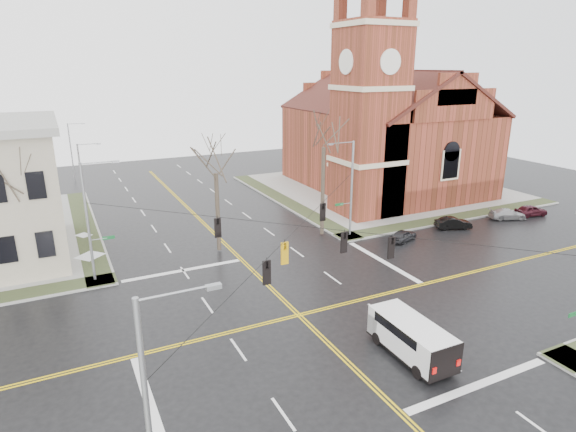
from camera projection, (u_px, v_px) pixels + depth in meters
name	position (u px, v px, depth m)	size (l,w,h in m)	color
ground	(299.00, 315.00, 31.60)	(120.00, 120.00, 0.00)	black
sidewalks	(299.00, 314.00, 31.58)	(80.00, 80.00, 0.17)	gray
road_markings	(299.00, 315.00, 31.60)	(100.00, 100.00, 0.01)	gold
church	(383.00, 125.00, 60.72)	(24.28, 27.48, 27.50)	#612B19
signal_pole_ne	(350.00, 186.00, 44.73)	(2.75, 0.22, 9.00)	gray
signal_pole_nw	(90.00, 219.00, 35.18)	(2.75, 0.22, 9.00)	gray
signal_pole_sw	(153.00, 414.00, 15.50)	(2.75, 0.22, 9.00)	gray
span_wires	(300.00, 226.00, 29.74)	(23.02, 23.02, 0.03)	black
traffic_signals	(305.00, 241.00, 29.39)	(8.21, 8.26, 1.30)	black
streetlight_north_a	(83.00, 179.00, 49.72)	(2.30, 0.20, 8.00)	gray
streetlight_north_b	(72.00, 150.00, 66.83)	(2.30, 0.20, 8.00)	gray
cargo_van	(409.00, 334.00, 27.01)	(2.23, 5.59, 2.11)	white
parked_car_a	(403.00, 235.00, 44.78)	(1.28, 3.18, 1.08)	black
parked_car_b	(453.00, 223.00, 48.11)	(1.25, 3.58, 1.18)	black
parked_car_c	(508.00, 214.00, 51.14)	(1.56, 3.84, 1.12)	#A6A6A8
parked_car_d	(531.00, 210.00, 52.24)	(1.45, 3.60, 1.23)	#40121C
tree_nw_far	(24.00, 188.00, 34.36)	(4.00, 4.00, 10.09)	#382F24
tree_nw_near	(216.00, 168.00, 40.21)	(4.00, 4.00, 10.31)	#382F24
tree_ne	(324.00, 141.00, 43.74)	(4.00, 4.00, 12.56)	#382F24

